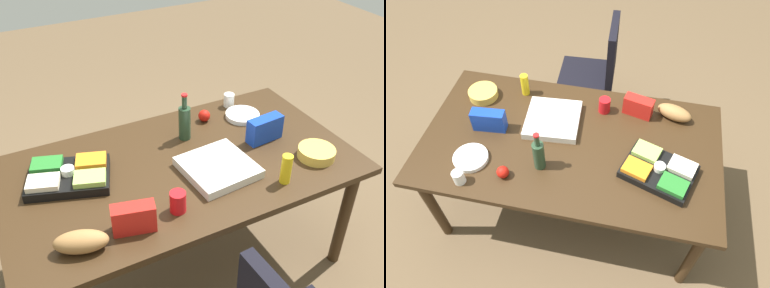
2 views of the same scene
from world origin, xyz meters
TOP-DOWN VIEW (x-y plane):
  - ground_plane at (0.00, 0.00)m, footprint 10.00×10.00m
  - conference_table at (0.00, 0.00)m, footprint 1.95×1.08m
  - pizza_box at (-0.16, 0.15)m, footprint 0.39×0.39m
  - paper_plate_stack at (-0.58, -0.27)m, footprint 0.25×0.25m
  - chip_bowl at (-0.71, 0.29)m, footprint 0.23×0.23m
  - red_solo_cup at (0.17, 0.33)m, footprint 0.09×0.09m
  - veggie_tray at (0.58, -0.13)m, footprint 0.49×0.42m
  - bread_loaf at (0.65, 0.36)m, footprint 0.26×0.18m
  - mustard_bottle at (-0.42, 0.39)m, footprint 0.06×0.06m
  - paper_cup at (-0.58, -0.44)m, footprint 0.07×0.07m
  - chip_bag_blue at (-0.55, 0.01)m, footprint 0.23×0.10m
  - apple_red at (-0.34, -0.34)m, footprint 0.10×0.10m
  - wine_bottle at (-0.14, -0.23)m, footprint 0.07×0.07m
  - chip_bag_red at (0.40, 0.35)m, footprint 0.21×0.13m

SIDE VIEW (x-z plane):
  - ground_plane at x=0.00m, z-range 0.00..0.00m
  - conference_table at x=0.00m, z-range 0.31..1.10m
  - paper_plate_stack at x=-0.58m, z-range 0.78..0.81m
  - pizza_box at x=-0.16m, z-range 0.78..0.83m
  - chip_bowl at x=-0.71m, z-range 0.78..0.84m
  - veggie_tray at x=0.58m, z-range 0.78..0.86m
  - apple_red at x=-0.34m, z-range 0.78..0.86m
  - paper_cup at x=-0.58m, z-range 0.78..0.87m
  - bread_loaf at x=0.65m, z-range 0.78..0.88m
  - red_solo_cup at x=0.17m, z-range 0.78..0.89m
  - chip_bag_red at x=0.40m, z-range 0.78..0.92m
  - chip_bag_blue at x=-0.55m, z-range 0.78..0.93m
  - mustard_bottle at x=-0.42m, z-range 0.78..0.95m
  - wine_bottle at x=-0.14m, z-range 0.75..1.04m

